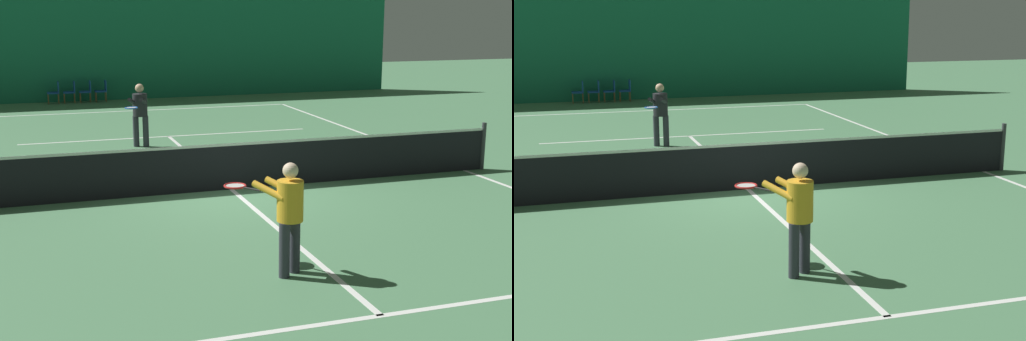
% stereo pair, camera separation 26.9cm
% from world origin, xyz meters
% --- Properties ---
extents(ground_plane, '(60.00, 60.00, 0.00)m').
position_xyz_m(ground_plane, '(0.00, 0.00, 0.00)').
color(ground_plane, '#4C7F56').
extents(backdrop_curtain, '(23.00, 0.12, 4.99)m').
position_xyz_m(backdrop_curtain, '(0.00, 15.33, 2.50)').
color(backdrop_curtain, '#196B4C').
rests_on(backdrop_curtain, ground).
extents(court_line_baseline_far, '(11.00, 0.10, 0.00)m').
position_xyz_m(court_line_baseline_far, '(0.00, 11.90, 0.00)').
color(court_line_baseline_far, white).
rests_on(court_line_baseline_far, ground).
extents(court_line_service_far, '(8.25, 0.10, 0.00)m').
position_xyz_m(court_line_service_far, '(0.00, 6.40, 0.00)').
color(court_line_service_far, white).
rests_on(court_line_service_far, ground).
extents(court_line_service_near, '(8.25, 0.10, 0.00)m').
position_xyz_m(court_line_service_near, '(0.00, -6.40, 0.00)').
color(court_line_service_near, white).
rests_on(court_line_service_near, ground).
extents(court_line_sideline_right, '(0.10, 23.80, 0.00)m').
position_xyz_m(court_line_sideline_right, '(5.50, 0.00, 0.00)').
color(court_line_sideline_right, white).
rests_on(court_line_sideline_right, ground).
extents(court_line_centre, '(0.10, 12.80, 0.00)m').
position_xyz_m(court_line_centre, '(0.00, 0.00, 0.00)').
color(court_line_centre, white).
rests_on(court_line_centre, ground).
extents(tennis_net, '(12.00, 0.10, 1.07)m').
position_xyz_m(tennis_net, '(0.00, 0.00, 0.51)').
color(tennis_net, black).
rests_on(tennis_net, ground).
extents(player_near, '(1.02, 1.28, 1.58)m').
position_xyz_m(player_near, '(-0.59, -4.75, 0.92)').
color(player_near, '#2D2D38').
rests_on(player_near, ground).
extents(player_far, '(0.82, 1.38, 1.66)m').
position_xyz_m(player_far, '(-1.01, 5.08, 0.97)').
color(player_far, '#2D2D38').
rests_on(player_far, ground).
extents(courtside_chair_0, '(0.44, 0.44, 0.84)m').
position_xyz_m(courtside_chair_0, '(-2.70, 14.78, 0.49)').
color(courtside_chair_0, brown).
rests_on(courtside_chair_0, ground).
extents(courtside_chair_1, '(0.44, 0.44, 0.84)m').
position_xyz_m(courtside_chair_1, '(-2.11, 14.78, 0.49)').
color(courtside_chair_1, brown).
rests_on(courtside_chair_1, ground).
extents(courtside_chair_2, '(0.44, 0.44, 0.84)m').
position_xyz_m(courtside_chair_2, '(-1.51, 14.78, 0.49)').
color(courtside_chair_2, brown).
rests_on(courtside_chair_2, ground).
extents(courtside_chair_3, '(0.44, 0.44, 0.84)m').
position_xyz_m(courtside_chair_3, '(-0.92, 14.78, 0.49)').
color(courtside_chair_3, brown).
rests_on(courtside_chair_3, ground).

